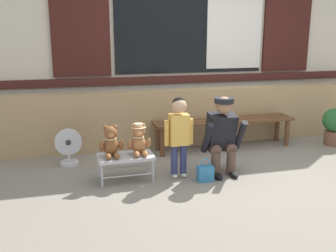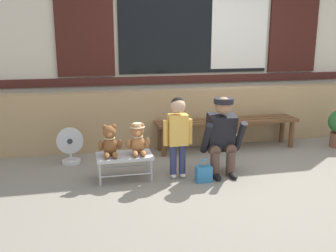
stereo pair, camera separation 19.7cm
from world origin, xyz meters
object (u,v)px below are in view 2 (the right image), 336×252
wooden_bench_long (227,124)px  teddy_bear_with_hat (138,139)px  adult_crouching (222,135)px  floor_fan (70,146)px  teddy_bear_plain (110,142)px  small_display_bench (124,157)px  handbag_on_ground (204,174)px  child_standing (178,129)px

wooden_bench_long → teddy_bear_with_hat: 1.68m
adult_crouching → floor_fan: adult_crouching is taller
teddy_bear_plain → adult_crouching: adult_crouching is taller
wooden_bench_long → small_display_bench: (-1.60, -0.87, -0.11)m
teddy_bear_plain → teddy_bear_with_hat: bearing=0.1°
small_display_bench → handbag_on_ground: (0.88, -0.28, -0.17)m
child_standing → teddy_bear_with_hat: bearing=171.4°
teddy_bear_with_hat → wooden_bench_long: bearing=31.3°
teddy_bear_plain → handbag_on_ground: (1.04, -0.28, -0.37)m
adult_crouching → handbag_on_ground: size_ratio=3.49×
teddy_bear_plain → child_standing: 0.79m
floor_fan → handbag_on_ground: bearing=-33.4°
adult_crouching → wooden_bench_long: bearing=65.3°
teddy_bear_plain → handbag_on_ground: teddy_bear_plain is taller
wooden_bench_long → adult_crouching: adult_crouching is taller
small_display_bench → floor_fan: bearing=131.2°
wooden_bench_long → child_standing: size_ratio=2.19×
child_standing → small_display_bench: bearing=173.8°
adult_crouching → floor_fan: size_ratio=1.98×
child_standing → adult_crouching: size_ratio=1.01×
small_display_bench → floor_fan: 0.95m
small_display_bench → teddy_bear_with_hat: bearing=0.8°
wooden_bench_long → floor_fan: 2.23m
teddy_bear_with_hat → handbag_on_ground: bearing=-21.3°
teddy_bear_plain → floor_fan: bearing=123.2°
teddy_bear_with_hat → floor_fan: teddy_bear_with_hat is taller
teddy_bear_with_hat → child_standing: (0.46, -0.07, 0.12)m
teddy_bear_with_hat → adult_crouching: (1.00, -0.08, 0.01)m
small_display_bench → adult_crouching: (1.16, -0.08, 0.21)m
floor_fan → wooden_bench_long: bearing=4.1°
child_standing → floor_fan: child_standing is taller
teddy_bear_plain → child_standing: child_standing is taller
adult_crouching → small_display_bench: bearing=176.1°
wooden_bench_long → child_standing: bearing=-136.0°
wooden_bench_long → teddy_bear_plain: 1.96m
teddy_bear_with_hat → floor_fan: size_ratio=0.76×
teddy_bear_plain → wooden_bench_long: bearing=26.4°
small_display_bench → child_standing: child_standing is taller
teddy_bear_plain → adult_crouching: size_ratio=0.38×
teddy_bear_with_hat → child_standing: child_standing is taller
small_display_bench → child_standing: 0.70m
teddy_bear_plain → teddy_bear_with_hat: (0.32, 0.00, 0.01)m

